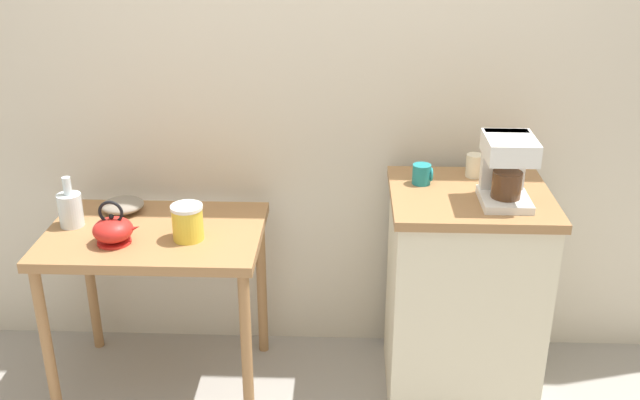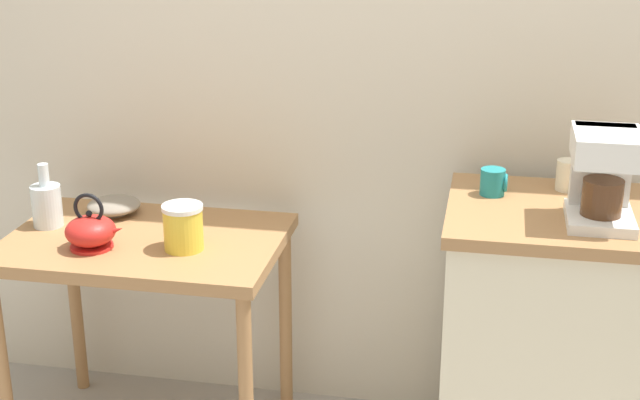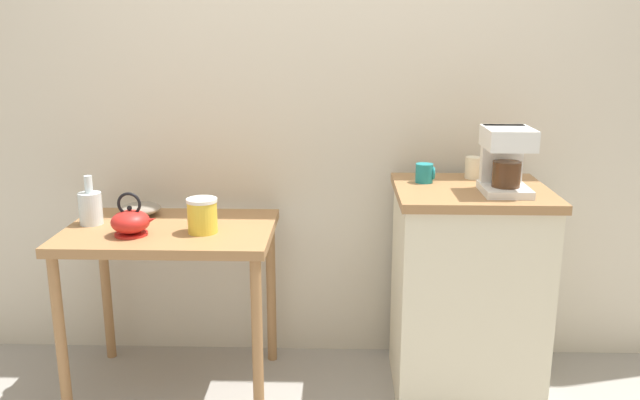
{
  "view_description": "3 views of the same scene",
  "coord_description": "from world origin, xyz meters",
  "views": [
    {
      "loc": [
        0.16,
        -2.62,
        2.02
      ],
      "look_at": [
        0.06,
        -0.08,
        0.91
      ],
      "focal_mm": 41.12,
      "sensor_mm": 36.0,
      "label": 1
    },
    {
      "loc": [
        0.45,
        -2.55,
        1.83
      ],
      "look_at": [
        -0.04,
        0.0,
        0.9
      ],
      "focal_mm": 51.77,
      "sensor_mm": 36.0,
      "label": 2
    },
    {
      "loc": [
        0.11,
        -2.6,
        1.53
      ],
      "look_at": [
        0.02,
        0.0,
        0.86
      ],
      "focal_mm": 36.65,
      "sensor_mm": 36.0,
      "label": 3
    }
  ],
  "objects": [
    {
      "name": "mug_small_cream",
      "position": [
        0.69,
        0.19,
        0.96
      ],
      "size": [
        0.08,
        0.07,
        0.09
      ],
      "color": "beige",
      "rests_on": "kitchen_counter"
    },
    {
      "name": "coffee_maker",
      "position": [
        0.75,
        -0.06,
        1.05
      ],
      "size": [
        0.18,
        0.22,
        0.26
      ],
      "color": "white",
      "rests_on": "kitchen_counter"
    },
    {
      "name": "back_wall",
      "position": [
        0.1,
        0.41,
        1.4
      ],
      "size": [
        4.4,
        0.1,
        2.8
      ],
      "primitive_type": "cube",
      "color": "beige",
      "rests_on": "ground_plane"
    },
    {
      "name": "wooden_table",
      "position": [
        -0.61,
        -0.01,
        0.64
      ],
      "size": [
        0.86,
        0.6,
        0.74
      ],
      "color": "#9E7044",
      "rests_on": "ground_plane"
    },
    {
      "name": "canister_enamel",
      "position": [
        -0.45,
        -0.08,
        0.81
      ],
      "size": [
        0.12,
        0.12,
        0.14
      ],
      "color": "gold",
      "rests_on": "wooden_table"
    },
    {
      "name": "mug_dark_teal",
      "position": [
        0.46,
        0.1,
        0.95
      ],
      "size": [
        0.08,
        0.07,
        0.08
      ],
      "color": "teal",
      "rests_on": "kitchen_counter"
    },
    {
      "name": "kitchen_counter",
      "position": [
        0.65,
        0.01,
        0.46
      ],
      "size": [
        0.62,
        0.57,
        0.91
      ],
      "color": "beige",
      "rests_on": "ground_plane"
    },
    {
      "name": "teakettle",
      "position": [
        -0.73,
        -0.13,
        0.79
      ],
      "size": [
        0.19,
        0.15,
        0.18
      ],
      "color": "red",
      "rests_on": "wooden_table"
    },
    {
      "name": "glass_carafe_vase",
      "position": [
        -0.95,
        0.02,
        0.81
      ],
      "size": [
        0.1,
        0.1,
        0.21
      ],
      "color": "silver",
      "rests_on": "wooden_table"
    },
    {
      "name": "bowl_stoneware",
      "position": [
        -0.78,
        0.16,
        0.77
      ],
      "size": [
        0.18,
        0.18,
        0.06
      ],
      "color": "gray",
      "rests_on": "wooden_table"
    }
  ]
}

